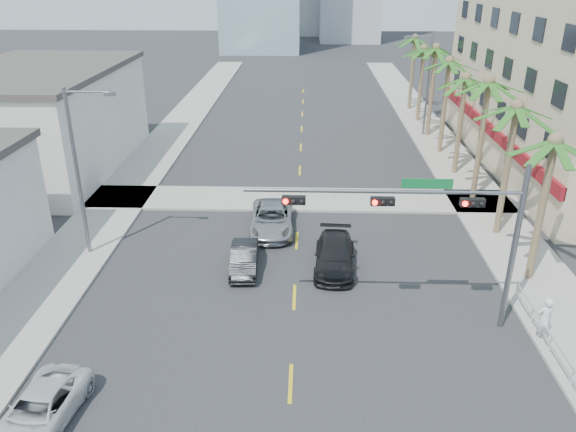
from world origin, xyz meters
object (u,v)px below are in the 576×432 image
(car_lane_center, at_px, (272,219))
(traffic_signal_mast, at_px, (438,219))
(car_lane_right, at_px, (335,255))
(pedestrian, at_px, (544,319))
(car_lane_left, at_px, (244,259))
(car_parked_far, at_px, (40,410))

(car_lane_center, bearing_deg, traffic_signal_mast, -53.75)
(car_lane_right, bearing_deg, pedestrian, -32.57)
(car_lane_right, relative_size, pedestrian, 2.53)
(car_lane_right, bearing_deg, car_lane_left, -171.88)
(traffic_signal_mast, xyz_separation_m, pedestrian, (4.52, -1.04, -3.94))
(car_lane_left, xyz_separation_m, car_lane_center, (1.13, 4.76, 0.11))
(traffic_signal_mast, xyz_separation_m, car_lane_right, (-3.78, 4.99, -4.35))
(car_parked_far, relative_size, car_lane_right, 0.90)
(car_lane_left, height_order, pedestrian, pedestrian)
(pedestrian, bearing_deg, car_lane_right, -47.57)
(car_lane_left, distance_m, car_lane_center, 4.90)
(car_lane_left, bearing_deg, car_lane_center, 73.86)
(car_parked_far, bearing_deg, car_lane_right, 53.45)
(car_parked_far, bearing_deg, car_lane_center, 72.34)
(car_lane_center, bearing_deg, car_parked_far, -115.35)
(traffic_signal_mast, xyz_separation_m, car_lane_center, (-7.28, 9.38, -4.32))
(car_lane_left, height_order, car_lane_center, car_lane_center)
(traffic_signal_mast, height_order, car_lane_center, traffic_signal_mast)
(car_lane_left, bearing_deg, traffic_signal_mast, -31.51)
(car_lane_center, relative_size, pedestrian, 2.74)
(car_parked_far, xyz_separation_m, car_lane_left, (5.77, 10.91, 0.01))
(pedestrian, bearing_deg, traffic_signal_mast, -24.54)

